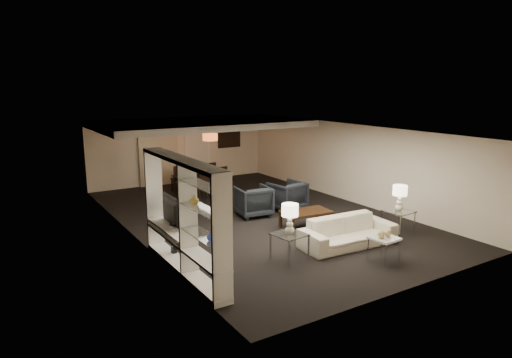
{
  "coord_description": "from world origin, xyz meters",
  "views": [
    {
      "loc": [
        -6.64,
        -10.71,
        3.77
      ],
      "look_at": [
        0.0,
        0.0,
        1.1
      ],
      "focal_mm": 32.0,
      "sensor_mm": 36.0,
      "label": 1
    }
  ],
  "objects_px": {
    "vase_blue": "(211,236)",
    "chair_nr": "(225,181)",
    "armchair_left": "(253,201)",
    "table_lamp_right": "(400,198)",
    "side_table_right": "(398,222)",
    "chair_fl": "(178,178)",
    "chair_fr": "(209,175)",
    "armchair_right": "(287,196)",
    "coffee_table": "(306,219)",
    "marble_table": "(384,249)",
    "television": "(168,211)",
    "chair_nm": "(209,183)",
    "floor_lamp": "(152,170)",
    "pendant_light": "(210,137)",
    "vase_amber": "(194,200)",
    "sofa": "(348,232)",
    "side_table_left": "(289,247)",
    "table_lamp_left": "(290,219)",
    "chair_nl": "(193,185)",
    "floor_speaker": "(174,237)",
    "chair_fm": "(193,176)",
    "dining_table": "(201,184)"
  },
  "relations": [
    {
      "from": "marble_table",
      "to": "chair_nm",
      "type": "xyz_separation_m",
      "value": [
        -0.67,
        7.09,
        0.2
      ]
    },
    {
      "from": "armchair_right",
      "to": "marble_table",
      "type": "height_order",
      "value": "armchair_right"
    },
    {
      "from": "side_table_right",
      "to": "television",
      "type": "bearing_deg",
      "value": 165.17
    },
    {
      "from": "armchair_left",
      "to": "marble_table",
      "type": "distance_m",
      "value": 4.44
    },
    {
      "from": "television",
      "to": "chair_fm",
      "type": "relative_size",
      "value": 1.16
    },
    {
      "from": "table_lamp_left",
      "to": "vase_blue",
      "type": "bearing_deg",
      "value": -163.13
    },
    {
      "from": "armchair_right",
      "to": "vase_blue",
      "type": "relative_size",
      "value": 5.69
    },
    {
      "from": "table_lamp_left",
      "to": "table_lamp_right",
      "type": "xyz_separation_m",
      "value": [
        3.4,
        0.0,
        0.0
      ]
    },
    {
      "from": "armchair_right",
      "to": "marble_table",
      "type": "relative_size",
      "value": 1.79
    },
    {
      "from": "side_table_right",
      "to": "chair_fl",
      "type": "distance_m",
      "value": 7.88
    },
    {
      "from": "chair_nm",
      "to": "chair_fr",
      "type": "distance_m",
      "value": 1.43
    },
    {
      "from": "vase_blue",
      "to": "chair_nr",
      "type": "xyz_separation_m",
      "value": [
        3.81,
        6.65,
        -0.68
      ]
    },
    {
      "from": "armchair_left",
      "to": "chair_nr",
      "type": "relative_size",
      "value": 1.02
    },
    {
      "from": "dining_table",
      "to": "chair_fr",
      "type": "bearing_deg",
      "value": 44.32
    },
    {
      "from": "chair_nr",
      "to": "chair_fr",
      "type": "height_order",
      "value": "same"
    },
    {
      "from": "side_table_left",
      "to": "vase_amber",
      "type": "relative_size",
      "value": 3.46
    },
    {
      "from": "armchair_right",
      "to": "chair_nr",
      "type": "distance_m",
      "value": 2.78
    },
    {
      "from": "pendant_light",
      "to": "table_lamp_right",
      "type": "xyz_separation_m",
      "value": [
        1.97,
        -6.68,
        -0.99
      ]
    },
    {
      "from": "pendant_light",
      "to": "chair_fl",
      "type": "xyz_separation_m",
      "value": [
        -1.0,
        0.61,
        -1.45
      ]
    },
    {
      "from": "marble_table",
      "to": "television",
      "type": "distance_m",
      "value": 4.7
    },
    {
      "from": "coffee_table",
      "to": "table_lamp_right",
      "type": "distance_m",
      "value": 2.44
    },
    {
      "from": "vase_amber",
      "to": "floor_lamp",
      "type": "relative_size",
      "value": 0.13
    },
    {
      "from": "floor_lamp",
      "to": "chair_nm",
      "type": "bearing_deg",
      "value": -55.1
    },
    {
      "from": "armchair_right",
      "to": "chair_fl",
      "type": "distance_m",
      "value": 4.41
    },
    {
      "from": "armchair_right",
      "to": "coffee_table",
      "type": "bearing_deg",
      "value": 63.07
    },
    {
      "from": "coffee_table",
      "to": "floor_speaker",
      "type": "relative_size",
      "value": 1.31
    },
    {
      "from": "sofa",
      "to": "marble_table",
      "type": "xyz_separation_m",
      "value": [
        0.0,
        -1.1,
        -0.07
      ]
    },
    {
      "from": "armchair_right",
      "to": "chair_fr",
      "type": "relative_size",
      "value": 1.02
    },
    {
      "from": "pendant_light",
      "to": "table_lamp_right",
      "type": "distance_m",
      "value": 7.04
    },
    {
      "from": "chair_nm",
      "to": "chair_fm",
      "type": "bearing_deg",
      "value": 92.99
    },
    {
      "from": "television",
      "to": "dining_table",
      "type": "xyz_separation_m",
      "value": [
        3.18,
        5.17,
        -0.75
      ]
    },
    {
      "from": "chair_nm",
      "to": "floor_lamp",
      "type": "distance_m",
      "value": 2.33
    },
    {
      "from": "chair_nm",
      "to": "chair_nr",
      "type": "bearing_deg",
      "value": 2.99
    },
    {
      "from": "pendant_light",
      "to": "table_lamp_right",
      "type": "relative_size",
      "value": 0.79
    },
    {
      "from": "side_table_right",
      "to": "vase_amber",
      "type": "bearing_deg",
      "value": 179.85
    },
    {
      "from": "marble_table",
      "to": "vase_amber",
      "type": "bearing_deg",
      "value": 163.98
    },
    {
      "from": "armchair_right",
      "to": "side_table_left",
      "type": "xyz_separation_m",
      "value": [
        -2.3,
        -3.3,
        -0.13
      ]
    },
    {
      "from": "armchair_right",
      "to": "pendant_light",
      "type": "bearing_deg",
      "value": -83.01
    },
    {
      "from": "side_table_right",
      "to": "chair_nm",
      "type": "relative_size",
      "value": 0.68
    },
    {
      "from": "table_lamp_left",
      "to": "armchair_right",
      "type": "bearing_deg",
      "value": 55.12
    },
    {
      "from": "coffee_table",
      "to": "television",
      "type": "bearing_deg",
      "value": -178.08
    },
    {
      "from": "coffee_table",
      "to": "vase_amber",
      "type": "height_order",
      "value": "vase_amber"
    },
    {
      "from": "television",
      "to": "chair_nl",
      "type": "relative_size",
      "value": 1.16
    },
    {
      "from": "armchair_left",
      "to": "table_lamp_right",
      "type": "bearing_deg",
      "value": 132.32
    },
    {
      "from": "chair_nr",
      "to": "vase_amber",
      "type": "bearing_deg",
      "value": -128.64
    },
    {
      "from": "television",
      "to": "pendant_light",
      "type": "bearing_deg",
      "value": -34.49
    },
    {
      "from": "marble_table",
      "to": "chair_nr",
      "type": "xyz_separation_m",
      "value": [
        -0.07,
        7.09,
        0.2
      ]
    },
    {
      "from": "marble_table",
      "to": "vase_blue",
      "type": "bearing_deg",
      "value": 173.57
    },
    {
      "from": "chair_nr",
      "to": "floor_lamp",
      "type": "bearing_deg",
      "value": 129.25
    },
    {
      "from": "side_table_right",
      "to": "chair_nm",
      "type": "height_order",
      "value": "chair_nm"
    }
  ]
}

